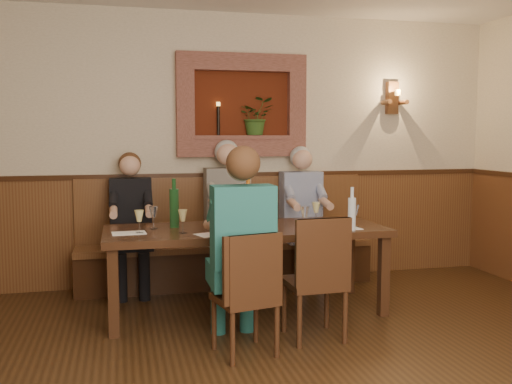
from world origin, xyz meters
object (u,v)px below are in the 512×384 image
at_px(person_bench_mid, 229,227).
at_px(bench, 226,253).
at_px(spittoon_bucket, 225,215).
at_px(wine_bottle_green_b, 174,207).
at_px(water_bottle, 352,213).
at_px(chair_near_right, 315,303).
at_px(chair_near_left, 246,319).
at_px(wine_bottle_green_a, 248,208).
at_px(person_chair_front, 240,264).
at_px(person_bench_left, 132,236).
at_px(dining_table, 246,236).
at_px(person_bench_right, 303,227).

bearing_deg(person_bench_mid, bench, 93.95).
height_order(spittoon_bucket, wine_bottle_green_b, wine_bottle_green_b).
xyz_separation_m(spittoon_bucket, water_bottle, (1.05, -0.18, 0.01)).
bearing_deg(wine_bottle_green_b, chair_near_right, -42.77).
height_order(chair_near_right, person_bench_mid, person_bench_mid).
bearing_deg(chair_near_left, chair_near_right, 5.82).
bearing_deg(wine_bottle_green_a, person_chair_front, -107.34).
bearing_deg(person_bench_left, spittoon_bucket, -53.49).
bearing_deg(chair_near_right, dining_table, 114.18).
bearing_deg(person_bench_left, person_bench_mid, -0.22).
bearing_deg(chair_near_right, person_bench_mid, 100.97).
height_order(person_bench_mid, person_bench_right, person_bench_mid).
xyz_separation_m(person_bench_left, person_bench_right, (1.75, -0.00, 0.02)).
height_order(bench, chair_near_right, bench).
distance_m(chair_near_right, person_bench_mid, 1.66).
relative_size(wine_bottle_green_b, water_bottle, 1.17).
height_order(person_bench_left, person_chair_front, person_chair_front).
bearing_deg(wine_bottle_green_b, bench, 53.08).
relative_size(dining_table, person_bench_mid, 1.61).
xyz_separation_m(spittoon_bucket, wine_bottle_green_a, (0.21, 0.05, 0.04)).
xyz_separation_m(dining_table, water_bottle, (0.83, -0.34, 0.22)).
xyz_separation_m(person_chair_front, wine_bottle_green_b, (-0.39, 0.92, 0.32)).
xyz_separation_m(bench, person_chair_front, (-0.21, -1.72, 0.28)).
xyz_separation_m(bench, wine_bottle_green_a, (-0.00, -1.05, 0.61)).
bearing_deg(bench, chair_near_left, -96.37).
xyz_separation_m(person_bench_mid, spittoon_bucket, (-0.22, -0.99, 0.27)).
relative_size(person_bench_right, wine_bottle_green_b, 3.37).
relative_size(chair_near_right, spittoon_bucket, 3.39).
relative_size(chair_near_left, wine_bottle_green_b, 2.09).
bearing_deg(wine_bottle_green_a, spittoon_bucket, -165.59).
distance_m(person_bench_right, water_bottle, 1.22).
relative_size(chair_near_left, person_bench_left, 0.64).
height_order(chair_near_right, spittoon_bucket, spittoon_bucket).
xyz_separation_m(bench, person_bench_mid, (0.01, -0.11, 0.29)).
distance_m(wine_bottle_green_a, water_bottle, 0.87).
relative_size(person_bench_mid, wine_bottle_green_b, 3.53).
height_order(dining_table, chair_near_left, chair_near_left).
height_order(person_bench_mid, wine_bottle_green_a, person_bench_mid).
height_order(dining_table, wine_bottle_green_a, wine_bottle_green_a).
bearing_deg(person_bench_mid, chair_near_left, -96.99).
height_order(chair_near_left, person_bench_right, person_bench_right).
height_order(chair_near_left, wine_bottle_green_a, wine_bottle_green_a).
distance_m(bench, person_bench_mid, 0.31).
distance_m(person_bench_mid, wine_bottle_green_b, 0.97).
relative_size(person_bench_mid, water_bottle, 4.13).
distance_m(dining_table, person_bench_right, 1.16).
relative_size(dining_table, spittoon_bucket, 8.57).
height_order(chair_near_right, wine_bottle_green_b, wine_bottle_green_b).
bearing_deg(wine_bottle_green_b, person_bench_left, 116.84).
bearing_deg(person_chair_front, dining_table, 74.57).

